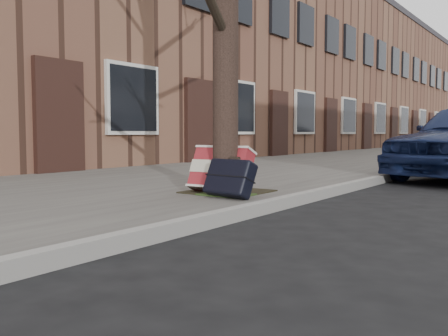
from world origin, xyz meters
The scene contains 6 objects.
ground centered at (0.00, 0.00, 0.00)m, with size 120.00×120.00×0.00m, color black.
near_sidewalk centered at (-3.70, 15.00, 0.06)m, with size 5.00×70.00×0.12m, color #67635D.
house_near centered at (-9.60, 16.00, 3.50)m, with size 6.80×40.00×7.00m, color brown.
dirt_patch centered at (-2.00, 1.20, 0.13)m, with size 0.85×0.85×0.01m, color black.
suitcase_red centered at (-1.99, 1.04, 0.39)m, with size 0.70×0.19×0.50m, color maroon.
suitcase_navy centered at (-1.69, 0.78, 0.34)m, with size 0.55×0.18×0.39m, color black.
Camera 1 is at (1.27, -3.55, 0.81)m, focal length 40.00 mm.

